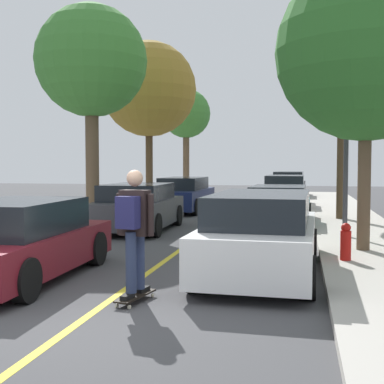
{
  "coord_description": "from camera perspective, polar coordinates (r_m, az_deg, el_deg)",
  "views": [
    {
      "loc": [
        2.65,
        -5.8,
        1.96
      ],
      "look_at": [
        0.07,
        6.54,
        1.26
      ],
      "focal_mm": 48.94,
      "sensor_mm": 36.0,
      "label": 1
    }
  ],
  "objects": [
    {
      "name": "ground",
      "position": [
        6.67,
        -12.58,
        -13.98
      ],
      "size": [
        80.0,
        80.0,
        0.0
      ],
      "primitive_type": "plane",
      "color": "#424244"
    },
    {
      "name": "street_tree_right_near",
      "position": [
        17.96,
        16.13,
        12.09
      ],
      "size": [
        3.35,
        3.35,
        6.34
      ],
      "color": "#4C3823",
      "rests_on": "sidewalk_right"
    },
    {
      "name": "street_tree_left_nearest",
      "position": [
        17.45,
        -10.92,
        13.71
      ],
      "size": [
        3.56,
        3.56,
        6.86
      ],
      "color": "brown",
      "rests_on": "sidewalk_left"
    },
    {
      "name": "parked_car_right_near",
      "position": [
        16.4,
        9.43,
        -1.54
      ],
      "size": [
        2.02,
        4.21,
        1.26
      ],
      "color": "#196066",
      "rests_on": "ground"
    },
    {
      "name": "parked_car_left_far",
      "position": [
        21.11,
        -0.9,
        -0.3
      ],
      "size": [
        1.86,
        4.53,
        1.38
      ],
      "color": "navy",
      "rests_on": "ground"
    },
    {
      "name": "skateboarder",
      "position": [
        7.33,
        -6.35,
        -3.55
      ],
      "size": [
        0.59,
        0.71,
        1.76
      ],
      "color": "black",
      "rests_on": "skateboard"
    },
    {
      "name": "parked_car_right_far",
      "position": [
        22.85,
        10.11,
        -0.05
      ],
      "size": [
        1.91,
        4.44,
        1.43
      ],
      "color": "#B7B7BC",
      "rests_on": "ground"
    },
    {
      "name": "fire_hydrant",
      "position": [
        10.24,
        16.41,
        -5.23
      ],
      "size": [
        0.2,
        0.2,
        0.7
      ],
      "color": "#B2140F",
      "rests_on": "sidewalk_right"
    },
    {
      "name": "center_line",
      "position": [
        10.34,
        -3.31,
        -7.73
      ],
      "size": [
        0.12,
        39.2,
        0.01
      ],
      "primitive_type": "cube",
      "color": "gold",
      "rests_on": "ground"
    },
    {
      "name": "street_tree_right_nearest",
      "position": [
        11.7,
        18.49,
        14.38
      ],
      "size": [
        3.74,
        3.74,
        6.01
      ],
      "color": "brown",
      "rests_on": "sidewalk_right"
    },
    {
      "name": "street_tree_left_far",
      "position": [
        30.71,
        -0.65,
        8.44
      ],
      "size": [
        2.84,
        2.84,
        6.11
      ],
      "color": "brown",
      "rests_on": "sidewalk_left"
    },
    {
      "name": "parked_car_right_farthest",
      "position": [
        29.61,
        10.5,
        0.75
      ],
      "size": [
        1.93,
        4.45,
        1.48
      ],
      "color": "black",
      "rests_on": "ground"
    },
    {
      "name": "skateboard",
      "position": [
        7.54,
        -6.18,
        -11.21
      ],
      "size": [
        0.38,
        0.87,
        0.1
      ],
      "color": "black",
      "rests_on": "ground"
    },
    {
      "name": "parked_car_left_near",
      "position": [
        15.27,
        -5.92,
        -1.67
      ],
      "size": [
        2.03,
        4.12,
        1.36
      ],
      "color": "#38383D",
      "rests_on": "ground"
    },
    {
      "name": "parked_car_right_nearest",
      "position": [
        9.27,
        7.58,
        -4.55
      ],
      "size": [
        2.0,
        4.59,
        1.44
      ],
      "color": "white",
      "rests_on": "ground"
    },
    {
      "name": "streetlamp",
      "position": [
        13.6,
        16.52,
        9.34
      ],
      "size": [
        0.36,
        0.24,
        5.8
      ],
      "color": "#38383D",
      "rests_on": "sidewalk_right"
    },
    {
      "name": "street_tree_left_near",
      "position": [
        23.46,
        -4.72,
        11.08
      ],
      "size": [
        4.17,
        4.17,
        7.15
      ],
      "color": "#4C3823",
      "rests_on": "sidewalk_left"
    },
    {
      "name": "parked_car_left_nearest",
      "position": [
        9.28,
        -18.39,
        -5.1
      ],
      "size": [
        1.98,
        4.2,
        1.34
      ],
      "color": "maroon",
      "rests_on": "ground"
    }
  ]
}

